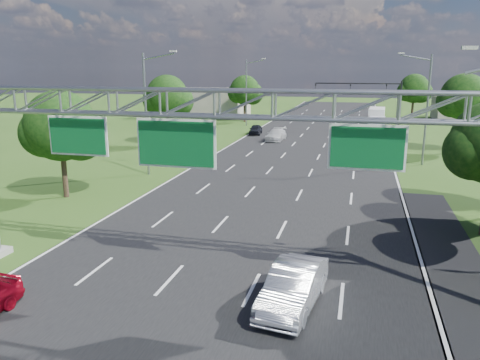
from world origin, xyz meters
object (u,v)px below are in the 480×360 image
(sign_gantry, at_px, (219,119))
(box_truck, at_px, (377,119))
(silver_sedan, at_px, (293,286))
(traffic_signal, at_px, (375,94))

(sign_gantry, relative_size, box_truck, 3.00)
(silver_sedan, bearing_deg, box_truck, 93.04)
(sign_gantry, distance_m, box_truck, 55.72)
(sign_gantry, distance_m, traffic_signal, 53.51)
(traffic_signal, distance_m, box_truck, 4.25)
(silver_sedan, distance_m, box_truck, 56.46)
(traffic_signal, height_order, box_truck, traffic_signal)
(sign_gantry, bearing_deg, box_truck, 82.05)
(sign_gantry, xyz_separation_m, silver_sedan, (3.28, -1.37, -6.09))
(box_truck, bearing_deg, silver_sedan, -91.23)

